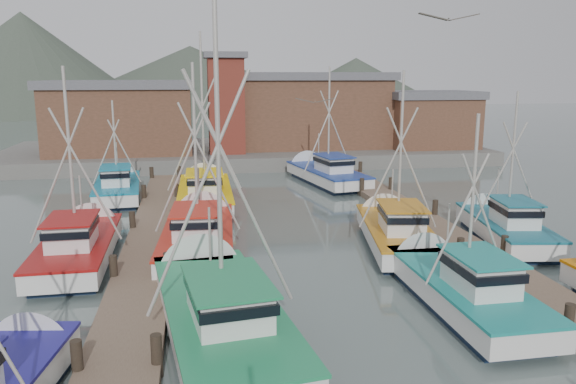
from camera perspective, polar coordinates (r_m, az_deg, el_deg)
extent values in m
plane|color=#4C5B57|center=(18.42, 6.81, -13.49)|extent=(260.00, 260.00, 0.00)
cube|color=brown|center=(21.47, -14.89, -9.48)|extent=(2.20, 46.00, 0.40)
cylinder|color=black|center=(16.10, -20.58, -16.35)|extent=(0.30, 0.30, 1.50)
cylinder|color=black|center=(22.44, -17.27, -8.00)|extent=(0.30, 0.30, 1.50)
cylinder|color=black|center=(29.08, -15.50, -3.38)|extent=(0.30, 0.30, 1.50)
cylinder|color=black|center=(35.86, -14.41, -0.49)|extent=(0.30, 0.30, 1.50)
cylinder|color=black|center=(42.71, -13.67, 1.48)|extent=(0.30, 0.30, 1.50)
cylinder|color=black|center=(15.83, -13.16, -16.38)|extent=(0.30, 0.30, 1.50)
cylinder|color=black|center=(22.25, -12.11, -7.89)|extent=(0.30, 0.30, 1.50)
cylinder|color=black|center=(28.93, -11.56, -3.26)|extent=(0.30, 0.30, 1.50)
cylinder|color=black|center=(35.74, -11.22, -0.38)|extent=(0.30, 0.30, 1.50)
cylinder|color=black|center=(42.61, -10.99, 1.58)|extent=(0.30, 0.30, 1.50)
cube|color=brown|center=(24.43, 20.18, -7.19)|extent=(2.20, 46.00, 0.40)
cylinder|color=black|center=(19.16, 26.57, -12.23)|extent=(0.30, 0.30, 1.50)
cylinder|color=black|center=(24.72, 17.06, -6.15)|extent=(0.30, 0.30, 1.50)
cylinder|color=black|center=(30.88, 11.30, -2.30)|extent=(0.30, 0.30, 1.50)
cylinder|color=black|center=(37.33, 7.51, 0.26)|extent=(0.30, 0.30, 1.50)
cylinder|color=black|center=(43.96, 4.85, 2.06)|extent=(0.30, 0.30, 1.50)
cylinder|color=black|center=(25.66, 21.08, -5.77)|extent=(0.30, 0.30, 1.50)
cylinder|color=black|center=(31.64, 14.69, -2.12)|extent=(0.30, 0.30, 1.50)
cylinder|color=black|center=(37.96, 10.40, 0.36)|extent=(0.30, 0.30, 1.50)
cylinder|color=black|center=(44.49, 7.35, 2.12)|extent=(0.30, 0.30, 1.50)
cube|color=slate|center=(53.66, -4.32, 4.00)|extent=(44.00, 16.00, 1.20)
cube|color=brown|center=(51.47, -16.54, 6.97)|extent=(12.00, 8.00, 5.50)
cube|color=slate|center=(51.33, -16.75, 10.41)|extent=(12.72, 8.48, 0.70)
cube|color=brown|center=(54.17, 2.01, 8.03)|extent=(14.00, 9.00, 6.20)
cube|color=slate|center=(54.05, 2.04, 11.68)|extent=(14.84, 9.54, 0.70)
cube|color=brown|center=(54.70, 14.10, 6.83)|extent=(8.00, 6.00, 4.50)
cube|color=slate|center=(54.55, 14.24, 9.55)|extent=(8.48, 6.36, 0.70)
cube|color=maroon|center=(49.10, -6.31, 8.63)|extent=(3.00, 3.00, 8.00)
cube|color=slate|center=(49.06, -6.43, 13.59)|extent=(3.60, 3.60, 0.50)
cone|color=#444E41|center=(135.81, -24.78, 7.40)|extent=(110.00, 110.00, 42.00)
cone|color=#444E41|center=(146.16, -9.73, 8.54)|extent=(140.00, 140.00, 30.00)
cone|color=#444E41|center=(141.89, 6.82, 8.53)|extent=(90.00, 90.00, 24.00)
cube|color=#101E37|center=(17.83, -6.74, -14.21)|extent=(3.93, 8.89, 0.70)
cube|color=white|center=(17.56, -6.80, -12.31)|extent=(4.46, 10.11, 0.80)
cube|color=#1E8752|center=(17.40, -6.83, -11.16)|extent=(4.57, 10.22, 0.10)
cone|color=white|center=(22.10, -9.15, -7.63)|extent=(3.17, 1.50, 3.05)
cube|color=white|center=(16.12, -6.10, -10.87)|extent=(2.35, 3.17, 1.10)
cube|color=black|center=(16.03, -6.11, -10.11)|extent=(2.51, 3.48, 0.28)
cube|color=#1E8752|center=(15.90, -6.14, -8.91)|extent=(2.66, 3.69, 0.07)
cylinder|color=#B1ACA3|center=(16.01, -7.09, 3.56)|extent=(0.15, 0.15, 8.95)
cylinder|color=#B1ACA3|center=(16.09, -9.18, -0.26)|extent=(3.17, 0.53, 6.99)
cylinder|color=#B1ACA3|center=(16.31, -4.84, 0.01)|extent=(3.17, 0.53, 6.99)
cylinder|color=#B1ACA3|center=(18.62, -7.92, -5.65)|extent=(0.09, 0.09, 2.73)
cube|color=#101E37|center=(20.41, 17.34, -11.22)|extent=(2.35, 7.00, 0.70)
cube|color=white|center=(20.17, 17.45, -9.52)|extent=(2.67, 7.95, 0.80)
cube|color=teal|center=(20.04, 17.52, -8.51)|extent=(2.74, 8.03, 0.10)
cone|color=white|center=(23.57, 12.99, -6.54)|extent=(2.49, 1.13, 2.48)
cube|color=white|center=(19.07, 18.95, -7.83)|extent=(1.62, 2.39, 1.10)
cube|color=black|center=(18.99, 18.99, -7.17)|extent=(1.73, 2.63, 0.28)
cube|color=teal|center=(18.88, 19.07, -6.14)|extent=(1.84, 2.79, 0.07)
cylinder|color=#B1ACA3|center=(19.14, 18.25, -0.77)|extent=(0.11, 0.11, 5.56)
cylinder|color=#B1ACA3|center=(19.05, 16.78, -2.75)|extent=(2.00, 0.10, 4.35)
cylinder|color=#B1ACA3|center=(19.53, 19.44, -2.57)|extent=(2.00, 0.10, 4.35)
cylinder|color=#B1ACA3|center=(20.87, 15.92, -4.07)|extent=(0.07, 0.07, 2.21)
cone|color=white|center=(17.67, -23.95, -13.66)|extent=(2.36, 1.42, 2.21)
cube|color=#101E37|center=(25.89, -9.04, -5.88)|extent=(3.12, 8.20, 0.70)
cube|color=white|center=(25.70, -9.09, -4.50)|extent=(3.54, 9.31, 0.80)
cube|color=red|center=(25.60, -9.11, -3.69)|extent=(3.64, 9.41, 0.10)
cone|color=white|center=(30.15, -8.64, -2.35)|extent=(2.92, 1.28, 2.86)
cube|color=white|center=(24.39, -9.29, -3.08)|extent=(2.01, 2.85, 1.10)
cube|color=black|center=(24.33, -9.31, -2.56)|extent=(2.15, 3.13, 0.28)
cube|color=red|center=(24.25, -9.33, -1.73)|extent=(2.28, 3.32, 0.07)
cylinder|color=#B1ACA3|center=(24.70, -9.41, 4.41)|extent=(0.14, 0.14, 7.28)
cylinder|color=#B1ACA3|center=(24.86, -10.69, 2.42)|extent=(2.60, 0.26, 5.69)
cylinder|color=#B1ACA3|center=(24.79, -7.99, 2.48)|extent=(2.60, 0.26, 5.69)
cylinder|color=#B1ACA3|center=(26.91, -9.02, -0.25)|extent=(0.08, 0.08, 2.55)
cube|color=#101E37|center=(26.55, 10.92, -5.50)|extent=(3.53, 7.52, 0.70)
cube|color=white|center=(26.36, 10.97, -4.15)|extent=(4.01, 8.54, 0.80)
cube|color=#C17A16|center=(26.26, 11.00, -3.36)|extent=(4.11, 8.64, 0.10)
cone|color=white|center=(30.30, 9.53, -2.30)|extent=(2.71, 1.52, 2.57)
cube|color=white|center=(25.19, 11.47, -2.69)|extent=(2.05, 2.71, 1.10)
cube|color=black|center=(25.13, 11.49, -2.18)|extent=(2.19, 2.97, 0.28)
cube|color=#C17A16|center=(25.05, 11.53, -1.38)|extent=(2.33, 3.15, 0.07)
cylinder|color=#B1ACA3|center=(25.43, 11.38, 4.17)|extent=(0.13, 0.13, 6.95)
cylinder|color=#B1ACA3|center=(25.45, 10.15, 2.37)|extent=(2.46, 0.50, 5.43)
cylinder|color=#B1ACA3|center=(25.65, 12.46, 2.35)|extent=(2.46, 0.50, 5.43)
cylinder|color=#B1ACA3|center=(27.40, 10.53, -0.09)|extent=(0.08, 0.08, 2.29)
cube|color=#101E37|center=(25.55, -20.44, -6.74)|extent=(2.51, 7.36, 0.70)
cube|color=white|center=(25.36, -20.55, -5.35)|extent=(2.85, 8.36, 0.80)
cube|color=#9D1110|center=(25.25, -20.61, -4.52)|extent=(2.93, 8.45, 0.10)
cone|color=white|center=(29.34, -19.18, -3.27)|extent=(2.61, 1.15, 2.59)
cube|color=white|center=(24.16, -21.10, -3.88)|extent=(1.72, 2.52, 1.10)
cube|color=black|center=(24.10, -21.14, -3.35)|extent=(1.83, 2.78, 0.28)
cube|color=#9D1110|center=(24.01, -21.21, -2.52)|extent=(1.94, 2.94, 0.07)
cylinder|color=#B1ACA3|center=(24.37, -21.28, 3.46)|extent=(0.13, 0.13, 7.10)
cylinder|color=#B1ACA3|center=(24.61, -22.44, 1.47)|extent=(2.54, 0.14, 5.55)
cylinder|color=#B1ACA3|center=(24.40, -19.82, 1.59)|extent=(2.54, 0.14, 5.55)
cylinder|color=#B1ACA3|center=(26.39, -20.26, -1.08)|extent=(0.07, 0.07, 2.49)
cube|color=#101E37|center=(28.86, 21.13, -4.69)|extent=(3.17, 6.82, 0.70)
cube|color=white|center=(28.69, 21.23, -3.45)|extent=(3.60, 7.75, 0.80)
cube|color=#166678|center=(28.60, 21.28, -2.71)|extent=(3.68, 7.84, 0.10)
cone|color=white|center=(32.11, 18.79, -1.98)|extent=(2.50, 1.46, 2.36)
cube|color=white|center=(27.67, 22.05, -2.02)|extent=(1.86, 2.45, 1.10)
cube|color=black|center=(27.62, 22.08, -1.56)|extent=(1.99, 2.69, 0.28)
cube|color=#166678|center=(27.54, 22.14, -0.83)|extent=(2.11, 2.85, 0.07)
cylinder|color=#B1ACA3|center=(27.90, 21.86, 3.26)|extent=(0.12, 0.12, 6.03)
cylinder|color=#B1ACA3|center=(27.82, 20.79, 1.84)|extent=(2.15, 0.42, 4.72)
cylinder|color=#B1ACA3|center=(28.20, 22.69, 1.82)|extent=(2.15, 0.42, 4.72)
cylinder|color=#B1ACA3|center=(29.56, 20.51, 0.22)|extent=(0.07, 0.07, 2.18)
cube|color=#101E37|center=(34.88, -8.40, -1.25)|extent=(2.83, 8.31, 0.70)
cube|color=white|center=(34.74, -8.43, -0.21)|extent=(3.21, 9.44, 0.80)
cube|color=yellow|center=(34.67, -8.45, 0.41)|extent=(3.31, 9.54, 0.10)
cone|color=white|center=(39.38, -8.47, 0.98)|extent=(2.95, 1.15, 2.94)
cube|color=white|center=(33.45, -8.47, 0.99)|extent=(1.94, 2.85, 1.10)
cube|color=black|center=(33.41, -8.48, 1.38)|extent=(2.07, 3.13, 0.28)
cube|color=yellow|center=(33.35, -8.50, 1.98)|extent=(2.20, 3.32, 0.07)
cylinder|color=#B1ACA3|center=(33.88, -8.69, 8.05)|extent=(0.13, 0.13, 9.22)
cylinder|color=#B1ACA3|center=(33.97, -9.65, 6.19)|extent=(3.28, 0.15, 7.20)
cylinder|color=#B1ACA3|center=(33.97, -7.61, 6.25)|extent=(3.28, 0.15, 7.20)
cylinder|color=#B1ACA3|center=(36.12, -8.53, 2.83)|extent=(0.08, 0.08, 2.62)
cube|color=#101E37|center=(41.38, 3.98, 0.90)|extent=(4.01, 8.33, 0.70)
cube|color=white|center=(41.26, 3.99, 1.79)|extent=(4.56, 9.46, 0.80)
cube|color=navy|center=(41.20, 4.00, 2.31)|extent=(4.67, 9.57, 0.10)
cone|color=white|center=(45.41, 1.66, 2.54)|extent=(2.99, 1.60, 2.84)
cube|color=white|center=(40.13, 4.65, 2.87)|extent=(2.30, 3.01, 1.10)
cube|color=black|center=(40.09, 4.65, 3.20)|extent=(2.46, 3.30, 0.28)
cube|color=navy|center=(40.04, 4.66, 3.70)|extent=(2.61, 3.50, 0.07)
cylinder|color=#B1ACA3|center=(40.59, 4.18, 7.42)|extent=(0.15, 0.15, 7.35)
cylinder|color=#B1ACA3|center=(40.43, 3.41, 6.19)|extent=(2.60, 0.57, 5.75)
cylinder|color=#B1ACA3|center=(40.90, 4.91, 6.23)|extent=(2.60, 0.57, 5.75)
cylinder|color=#B1ACA3|center=(42.50, 3.13, 4.27)|extent=(0.09, 0.09, 2.53)
cube|color=#101E37|center=(37.95, -16.85, -0.58)|extent=(2.89, 7.30, 0.70)
cube|color=white|center=(37.82, -16.91, 0.39)|extent=(3.28, 8.30, 0.80)
cube|color=#0E799A|center=(37.75, -16.95, 0.95)|extent=(3.37, 8.39, 0.10)
cone|color=white|center=(41.84, -16.67, 1.25)|extent=(2.61, 1.30, 2.53)
cube|color=white|center=(36.70, -17.06, 1.55)|extent=(1.83, 2.56, 1.10)
cube|color=black|center=(36.66, -17.09, 1.90)|extent=(1.95, 2.81, 0.28)
cube|color=#0E799A|center=(36.60, -17.12, 2.46)|extent=(2.07, 2.98, 0.07)
cylinder|color=#B1ACA3|center=(37.21, -17.20, 4.88)|extent=(0.13, 0.13, 5.21)
cylinder|color=#B1ACA3|center=(37.32, -18.00, 3.90)|extent=(1.88, 0.24, 4.08)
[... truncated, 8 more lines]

